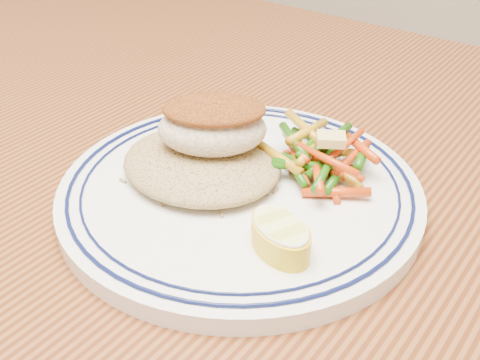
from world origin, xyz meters
name	(u,v)px	position (x,y,z in m)	size (l,w,h in m)	color
dining_table	(234,277)	(0.00, 0.00, 0.65)	(1.50, 0.90, 0.75)	#522610
plate	(240,191)	(0.01, -0.01, 0.76)	(0.29, 0.29, 0.02)	white
rice_pilaf	(201,160)	(-0.02, -0.01, 0.78)	(0.13, 0.12, 0.03)	olive
fish_fillet	(213,124)	(-0.02, 0.00, 0.81)	(0.11, 0.10, 0.04)	beige
vegetable_pile	(321,157)	(0.05, 0.05, 0.78)	(0.11, 0.10, 0.03)	red
butter_pat	(331,139)	(0.06, 0.05, 0.80)	(0.02, 0.02, 0.01)	#ECD473
lemon_wedge	(280,235)	(0.08, -0.06, 0.78)	(0.07, 0.07, 0.02)	yellow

